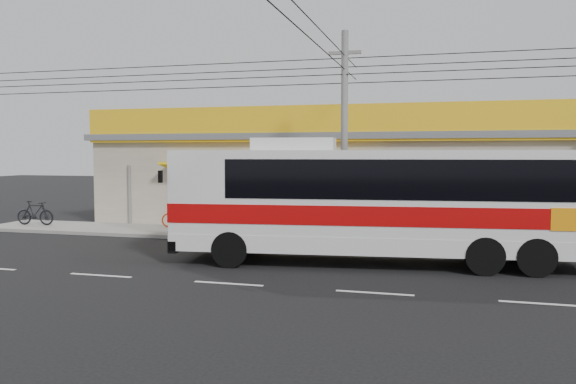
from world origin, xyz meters
name	(u,v)px	position (x,y,z in m)	size (l,w,h in m)	color
ground	(257,266)	(0.00, 0.00, 0.00)	(120.00, 120.00, 0.00)	black
sidewalk	(301,237)	(0.00, 6.00, 0.07)	(30.00, 3.20, 0.15)	gray
lane_markings	(228,284)	(0.00, -2.50, 0.00)	(50.00, 0.12, 0.01)	silver
storefront_building	(327,178)	(-0.01, 11.54, 2.30)	(22.60, 9.20, 5.70)	#A89D88
coach_bus	(385,197)	(3.90, 1.38, 2.18)	(13.45, 4.27, 4.08)	silver
motorbike_red	(182,217)	(-5.87, 6.82, 0.66)	(0.68, 1.94, 1.02)	#96290A
motorbike_dark	(35,213)	(-13.05, 5.84, 0.73)	(0.55, 1.93, 1.16)	black
utility_pole	(345,69)	(2.09, 4.20, 6.70)	(34.00, 14.00, 8.13)	#61615F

